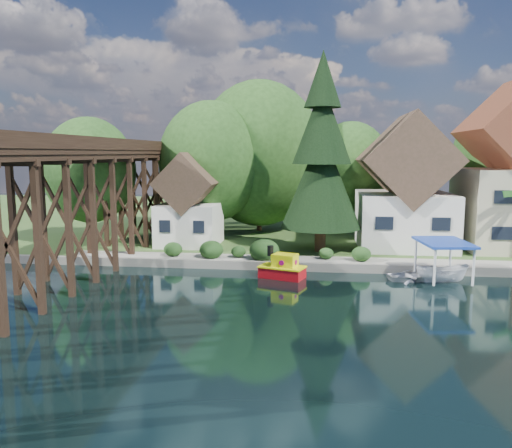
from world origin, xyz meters
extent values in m
plane|color=black|center=(0.00, 0.00, 0.00)|extent=(140.00, 140.00, 0.00)
cube|color=#345221|center=(0.00, 34.00, 0.25)|extent=(140.00, 52.00, 0.50)
cube|color=slate|center=(4.00, 8.00, 0.31)|extent=(60.00, 0.40, 0.62)
cube|color=gray|center=(6.00, 9.30, 0.53)|extent=(50.00, 2.60, 0.06)
cube|color=black|center=(-16.00, -3.20, 4.00)|extent=(4.00, 0.36, 8.00)
cube|color=black|center=(-16.00, 0.00, 4.00)|extent=(4.00, 0.36, 8.00)
cube|color=black|center=(-16.00, 3.20, 4.00)|extent=(4.00, 0.36, 8.00)
cube|color=black|center=(-16.00, 6.40, 4.00)|extent=(4.00, 0.36, 8.00)
cube|color=black|center=(-16.00, 9.60, 4.00)|extent=(4.00, 0.36, 8.00)
cube|color=black|center=(-16.00, 12.80, 4.00)|extent=(4.00, 0.36, 8.00)
cube|color=black|center=(-16.00, 16.00, 4.00)|extent=(4.00, 0.36, 8.00)
cube|color=black|center=(-16.00, 19.20, 4.00)|extent=(4.00, 0.36, 8.00)
cube|color=black|center=(-16.00, 22.40, 4.00)|extent=(4.00, 0.36, 8.00)
cube|color=black|center=(-16.00, 25.60, 4.00)|extent=(4.00, 0.36, 8.00)
cube|color=black|center=(-17.75, 6.00, 8.05)|extent=(0.35, 44.00, 0.35)
cube|color=black|center=(-14.25, 6.00, 8.05)|extent=(0.35, 44.00, 0.35)
cube|color=black|center=(-16.00, 6.00, 8.35)|extent=(4.00, 44.00, 0.30)
cube|color=black|center=(-18.00, 6.00, 8.90)|extent=(0.12, 44.00, 0.80)
cube|color=black|center=(-14.00, 6.00, 8.90)|extent=(0.12, 44.00, 0.80)
cube|color=white|center=(7.00, 16.00, 2.75)|extent=(7.50, 8.00, 4.50)
cube|color=#463625|center=(7.00, 16.00, 7.70)|extent=(7.64, 8.64, 7.64)
cube|color=black|center=(4.90, 11.96, 2.98)|extent=(1.35, 0.08, 1.00)
cube|color=black|center=(9.10, 11.96, 2.98)|extent=(1.35, 0.08, 1.00)
cube|color=black|center=(13.62, 12.21, 4.08)|extent=(1.53, 0.08, 1.00)
cube|color=white|center=(-11.00, 14.50, 2.25)|extent=(5.00, 5.00, 3.50)
cube|color=#463625|center=(-11.00, 14.50, 5.80)|extent=(5.09, 5.40, 5.09)
cube|color=black|center=(-12.40, 11.96, 2.43)|extent=(0.90, 0.08, 1.00)
cube|color=black|center=(-9.60, 11.96, 2.43)|extent=(0.90, 0.08, 1.00)
cylinder|color=#382314|center=(-10.00, 19.00, 2.75)|extent=(0.50, 0.50, 4.50)
ellipsoid|color=#224719|center=(-10.00, 19.00, 7.50)|extent=(4.40, 4.40, 5.06)
cylinder|color=#382314|center=(-6.00, 23.00, 2.98)|extent=(0.50, 0.50, 4.95)
ellipsoid|color=#224719|center=(-6.00, 23.00, 8.20)|extent=(5.00, 5.00, 5.75)
cylinder|color=#382314|center=(3.00, 24.00, 2.52)|extent=(0.50, 0.50, 4.05)
ellipsoid|color=#224719|center=(3.00, 24.00, 6.80)|extent=(4.00, 4.00, 4.60)
cylinder|color=#382314|center=(18.00, 24.00, 2.75)|extent=(0.50, 0.50, 4.50)
ellipsoid|color=#224719|center=(18.00, 24.00, 7.50)|extent=(4.60, 4.60, 5.29)
cylinder|color=#382314|center=(-20.00, 15.00, 2.52)|extent=(0.50, 0.50, 4.05)
ellipsoid|color=#224719|center=(-20.00, 15.00, 6.80)|extent=(4.00, 4.00, 4.60)
ellipsoid|color=#1A3E16|center=(-8.00, 9.20, 1.27)|extent=(1.98, 1.98, 1.53)
ellipsoid|color=#1A3E16|center=(-6.00, 9.50, 1.09)|extent=(1.54, 1.54, 1.19)
ellipsoid|color=#1A3E16|center=(-4.00, 9.00, 1.35)|extent=(2.20, 2.20, 1.70)
ellipsoid|color=#1A3E16|center=(-11.00, 9.40, 1.18)|extent=(1.76, 1.76, 1.36)
ellipsoid|color=#1A3E16|center=(0.50, 9.60, 1.09)|extent=(1.54, 1.54, 1.19)
ellipsoid|color=#1A3E16|center=(3.00, 9.30, 1.18)|extent=(1.76, 1.76, 1.36)
cylinder|color=#382314|center=(0.07, 12.86, 1.94)|extent=(0.86, 0.86, 2.87)
cone|color=black|center=(0.07, 12.86, 6.24)|extent=(6.32, 6.32, 7.66)
cone|color=black|center=(0.07, 12.86, 10.55)|extent=(4.60, 4.60, 6.22)
cone|color=black|center=(0.07, 12.86, 13.90)|extent=(2.87, 2.87, 4.31)
cube|color=red|center=(-2.47, 5.90, 0.34)|extent=(3.22, 2.37, 0.77)
cube|color=#FEFF0D|center=(-2.47, 5.90, 0.75)|extent=(3.34, 2.49, 0.10)
cube|color=#FEFF0D|center=(-2.29, 5.84, 1.15)|extent=(1.82, 1.58, 0.96)
cylinder|color=black|center=(-3.29, 6.17, 1.78)|extent=(0.42, 0.42, 0.67)
cylinder|color=#A80C6A|center=(-2.48, 5.27, 1.15)|extent=(0.35, 0.18, 0.35)
cylinder|color=#A80C6A|center=(-2.10, 6.40, 1.15)|extent=(0.35, 0.18, 0.35)
cylinder|color=#A80C6A|center=(-1.56, 5.59, 1.15)|extent=(0.18, 0.35, 0.35)
imported|color=white|center=(6.21, 6.36, 0.37)|extent=(4.07, 3.36, 0.73)
imported|color=silver|center=(7.87, 5.95, 0.65)|extent=(3.52, 1.66, 1.31)
cube|color=#1A3EAB|center=(7.87, 5.95, 2.62)|extent=(3.36, 4.51, 0.16)
cylinder|color=white|center=(9.26, 4.26, 1.44)|extent=(0.16, 0.16, 2.36)
cylinder|color=white|center=(8.82, 7.91, 1.44)|extent=(0.16, 0.16, 2.36)
cylinder|color=white|center=(6.91, 3.98, 1.44)|extent=(0.16, 0.16, 2.36)
cylinder|color=white|center=(6.48, 7.63, 1.44)|extent=(0.16, 0.16, 2.36)
camera|label=1|loc=(-0.28, -26.63, 8.29)|focal=35.00mm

